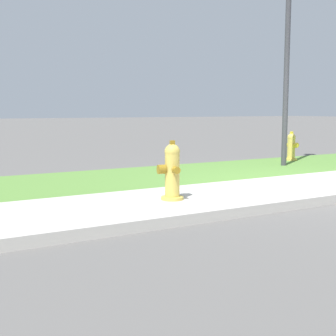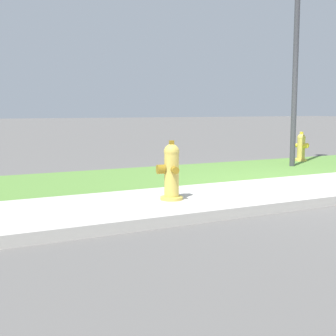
{
  "view_description": "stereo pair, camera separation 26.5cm",
  "coord_description": "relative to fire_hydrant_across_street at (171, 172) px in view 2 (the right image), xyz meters",
  "views": [
    {
      "loc": [
        -5.54,
        -5.09,
        1.18
      ],
      "look_at": [
        -2.43,
        0.29,
        0.4
      ],
      "focal_mm": 50.0,
      "sensor_mm": 36.0,
      "label": 1
    },
    {
      "loc": [
        -5.31,
        -5.22,
        1.18
      ],
      "look_at": [
        -2.43,
        0.29,
        0.4
      ],
      "focal_mm": 50.0,
      "sensor_mm": 36.0,
      "label": 2
    }
  ],
  "objects": [
    {
      "name": "sidewalk_pavement",
      "position": [
        2.49,
        -0.09,
        -0.37
      ],
      "size": [
        18.0,
        2.01,
        0.01
      ],
      "primitive_type": "cube",
      "color": "#BCB7AD",
      "rests_on": "ground"
    },
    {
      "name": "grass_verge",
      "position": [
        2.49,
        2.16,
        -0.37
      ],
      "size": [
        18.0,
        2.47,
        0.01
      ],
      "primitive_type": "cube",
      "color": "#568438",
      "rests_on": "ground"
    },
    {
      "name": "fire_hydrant_across_street",
      "position": [
        0.0,
        0.0,
        0.0
      ],
      "size": [
        0.35,
        0.38,
        0.78
      ],
      "rotation": [
        0.0,
        0.0,
        1.39
      ],
      "color": "gold",
      "rests_on": "ground"
    },
    {
      "name": "fire_hydrant_far_end",
      "position": [
        4.87,
        2.77,
        -0.06
      ],
      "size": [
        0.33,
        0.36,
        0.68
      ],
      "rotation": [
        0.0,
        0.0,
        4.72
      ],
      "color": "gold",
      "rests_on": "ground"
    },
    {
      "name": "ground_plane",
      "position": [
        2.49,
        -0.09,
        -0.38
      ],
      "size": [
        120.0,
        120.0,
        0.0
      ],
      "primitive_type": "plane",
      "color": "#5B5956"
    },
    {
      "name": "street_lamp",
      "position": [
        4.0,
        2.11,
        2.7
      ],
      "size": [
        0.32,
        0.32,
        4.66
      ],
      "color": "#3D3D42",
      "rests_on": "ground"
    }
  ]
}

